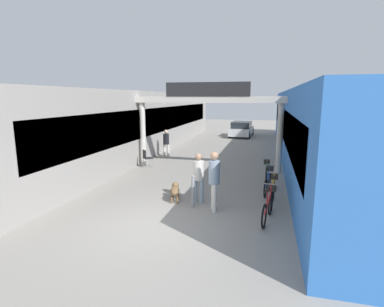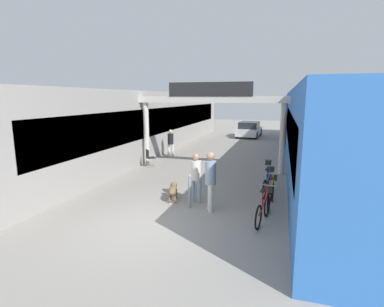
{
  "view_description": "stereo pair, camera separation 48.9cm",
  "coord_description": "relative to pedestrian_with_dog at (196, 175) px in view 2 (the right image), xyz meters",
  "views": [
    {
      "loc": [
        2.8,
        -7.06,
        3.44
      ],
      "look_at": [
        0.0,
        3.97,
        1.3
      ],
      "focal_mm": 28.0,
      "sensor_mm": 36.0,
      "label": 1
    },
    {
      "loc": [
        3.27,
        -6.93,
        3.44
      ],
      "look_at": [
        0.0,
        3.97,
        1.3
      ],
      "focal_mm": 28.0,
      "sensor_mm": 36.0,
      "label": 2
    }
  ],
  "objects": [
    {
      "name": "pedestrian_carrying_crate",
      "position": [
        -3.59,
        7.12,
        -0.04
      ],
      "size": [
        0.4,
        0.39,
        1.59
      ],
      "color": "silver",
      "rests_on": "ground_plane"
    },
    {
      "name": "ground_plane",
      "position": [
        -0.67,
        -2.21,
        -0.94
      ],
      "size": [
        80.0,
        80.0,
        0.0
      ],
      "primitive_type": "plane",
      "color": "gray"
    },
    {
      "name": "cafe_chair_black_nearer",
      "position": [
        -3.63,
        4.26,
        -0.4
      ],
      "size": [
        0.57,
        0.57,
        0.89
      ],
      "color": "gray",
      "rests_on": "ground_plane"
    },
    {
      "name": "parked_car_white",
      "position": [
        -0.12,
        17.6,
        -0.3
      ],
      "size": [
        1.98,
        4.09,
        1.33
      ],
      "color": "silver",
      "rests_on": "ground_plane"
    },
    {
      "name": "arcade_sign_gateway",
      "position": [
        -0.67,
        4.75,
        1.97
      ],
      "size": [
        7.4,
        0.47,
        4.13
      ],
      "color": "beige",
      "rests_on": "ground_plane"
    },
    {
      "name": "bicycle_orange_second",
      "position": [
        2.39,
        0.45,
        -0.51
      ],
      "size": [
        0.46,
        1.69,
        0.98
      ],
      "color": "black",
      "rests_on": "ground_plane"
    },
    {
      "name": "storefront_right",
      "position": [
        4.42,
        8.79,
        0.95
      ],
      "size": [
        3.0,
        26.0,
        3.78
      ],
      "color": "blue",
      "rests_on": "ground_plane"
    },
    {
      "name": "bollard_post_metal",
      "position": [
        -0.06,
        -0.53,
        -0.4
      ],
      "size": [
        0.1,
        0.1,
        1.07
      ],
      "color": "gray",
      "rests_on": "ground_plane"
    },
    {
      "name": "pedestrian_companion",
      "position": [
        0.62,
        -0.61,
        0.12
      ],
      "size": [
        0.43,
        0.43,
        1.84
      ],
      "color": "silver",
      "rests_on": "ground_plane"
    },
    {
      "name": "storefront_left",
      "position": [
        -5.76,
        8.79,
        0.95
      ],
      "size": [
        3.0,
        26.0,
        3.78
      ],
      "color": "#9E9993",
      "rests_on": "ground_plane"
    },
    {
      "name": "bicycle_red_nearest",
      "position": [
        2.25,
        -0.93,
        -0.51
      ],
      "size": [
        0.47,
        1.68,
        0.98
      ],
      "color": "black",
      "rests_on": "ground_plane"
    },
    {
      "name": "dog_on_leash",
      "position": [
        -0.8,
        -0.04,
        -0.58
      ],
      "size": [
        0.46,
        0.82,
        0.58
      ],
      "color": "brown",
      "rests_on": "ground_plane"
    },
    {
      "name": "bicycle_green_farthest",
      "position": [
        2.19,
        2.79,
        -0.51
      ],
      "size": [
        0.46,
        1.69,
        0.98
      ],
      "color": "black",
      "rests_on": "ground_plane"
    },
    {
      "name": "pedestrian_with_dog",
      "position": [
        0.0,
        0.0,
        0.0
      ],
      "size": [
        0.41,
        0.41,
        1.65
      ],
      "color": "#8C9EB2",
      "rests_on": "ground_plane"
    },
    {
      "name": "bicycle_blue_third",
      "position": [
        2.23,
        1.63,
        -0.51
      ],
      "size": [
        0.46,
        1.68,
        0.98
      ],
      "color": "black",
      "rests_on": "ground_plane"
    }
  ]
}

